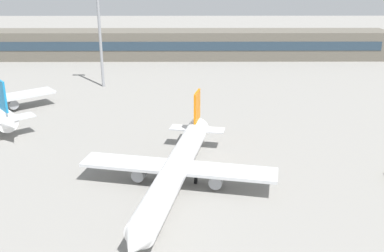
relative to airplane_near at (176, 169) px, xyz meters
The scene contains 4 objects.
ground_plane 17.85m from the airplane_near, 99.40° to the left, with size 400.00×400.00×0.00m, color gray.
terminal_building 91.45m from the airplane_near, 91.80° to the left, with size 137.33×12.13×9.00m.
airplane_near is the anchor object (origin of this frame).
floodlight_tower_west 60.42m from the airplane_near, 109.86° to the left, with size 3.20×0.80×28.80m.
Camera 1 is at (4.78, -33.36, 29.62)m, focal length 42.20 mm.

